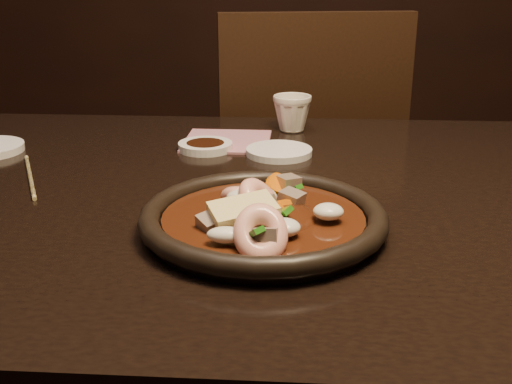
# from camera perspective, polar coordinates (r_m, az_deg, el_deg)

# --- Properties ---
(table) EXTENTS (1.60, 0.90, 0.75)m
(table) POSITION_cam_1_polar(r_m,az_deg,el_deg) (0.97, -3.08, -3.98)
(table) COLOR black
(table) RESTS_ON floor
(chair) EXTENTS (0.52, 0.52, 0.96)m
(chair) POSITION_cam_1_polar(r_m,az_deg,el_deg) (1.65, 4.19, 0.73)
(chair) COLOR black
(chair) RESTS_ON floor
(plate) EXTENTS (0.31, 0.31, 0.03)m
(plate) POSITION_cam_1_polar(r_m,az_deg,el_deg) (0.79, 0.65, -2.46)
(plate) COLOR black
(plate) RESTS_ON table
(stirfry) EXTENTS (0.18, 0.24, 0.07)m
(stirfry) POSITION_cam_1_polar(r_m,az_deg,el_deg) (0.79, 0.55, -2.08)
(stirfry) COLOR #341509
(stirfry) RESTS_ON plate
(soy_dish) EXTENTS (0.10, 0.10, 0.01)m
(soy_dish) POSITION_cam_1_polar(r_m,az_deg,el_deg) (1.14, -4.52, 4.08)
(soy_dish) COLOR white
(soy_dish) RESTS_ON table
(saucer_right) EXTENTS (0.11, 0.11, 0.01)m
(saucer_right) POSITION_cam_1_polar(r_m,az_deg,el_deg) (1.11, 2.06, 3.61)
(saucer_right) COLOR white
(saucer_right) RESTS_ON table
(tea_cup) EXTENTS (0.08, 0.08, 0.08)m
(tea_cup) POSITION_cam_1_polar(r_m,az_deg,el_deg) (1.26, 3.23, 7.11)
(tea_cup) COLOR silver
(tea_cup) RESTS_ON table
(chopsticks) EXTENTS (0.10, 0.20, 0.01)m
(chopsticks) POSITION_cam_1_polar(r_m,az_deg,el_deg) (1.05, -19.44, 1.34)
(chopsticks) COLOR tan
(chopsticks) RESTS_ON table
(napkin) EXTENTS (0.16, 0.16, 0.00)m
(napkin) POSITION_cam_1_polar(r_m,az_deg,el_deg) (1.18, -2.58, 4.54)
(napkin) COLOR #B16C7A
(napkin) RESTS_ON table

